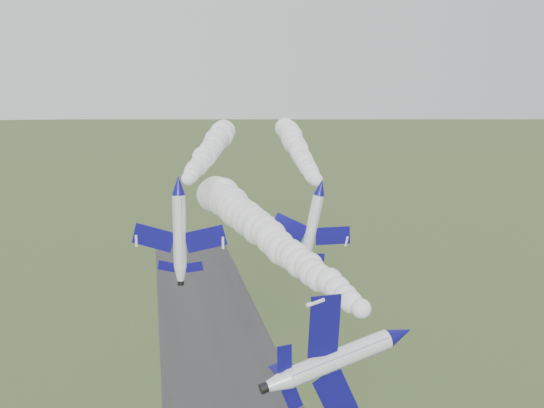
{
  "coord_description": "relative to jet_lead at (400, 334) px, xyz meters",
  "views": [
    {
      "loc": [
        -12.24,
        -52.07,
        54.37
      ],
      "look_at": [
        1.32,
        15.54,
        40.88
      ],
      "focal_mm": 40.0,
      "sensor_mm": 36.0,
      "label": 1
    }
  ],
  "objects": [
    {
      "name": "jet_lead",
      "position": [
        0.0,
        0.0,
        0.0
      ],
      "size": [
        4.41,
        13.58,
        11.05
      ],
      "rotation": [
        0.0,
        1.38,
        0.2
      ],
      "color": "white"
    },
    {
      "name": "smoke_trail_jet_lead",
      "position": [
        -5.23,
        30.51,
        1.28
      ],
      "size": [
        16.47,
        55.5,
        5.67
      ],
      "primitive_type": null,
      "rotation": [
        0.0,
        0.0,
        0.2
      ],
      "color": "white"
    },
    {
      "name": "jet_pair_left",
      "position": [
        -16.26,
        29.83,
        8.07
      ],
      "size": [
        11.74,
        13.68,
        3.41
      ],
      "rotation": [
        0.0,
        0.01,
        -0.26
      ],
      "color": "white"
    },
    {
      "name": "smoke_trail_jet_pair_left",
      "position": [
        -9.53,
        59.3,
        9.18
      ],
      "size": [
        18.25,
        52.26,
        4.75
      ],
      "primitive_type": null,
      "rotation": [
        0.0,
        0.0,
        -0.26
      ],
      "color": "white"
    },
    {
      "name": "jet_pair_right",
      "position": [
        1.65,
        29.84,
        7.22
      ],
      "size": [
        10.25,
        12.35,
        3.5
      ],
      "rotation": [
        0.0,
        0.2,
        -0.16
      ],
      "color": "white"
    },
    {
      "name": "smoke_trail_jet_pair_right",
      "position": [
        7.49,
        66.62,
        8.61
      ],
      "size": [
        15.73,
        68.2,
        4.81
      ],
      "primitive_type": null,
      "rotation": [
        0.0,
        0.0,
        -0.16
      ],
      "color": "white"
    }
  ]
}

